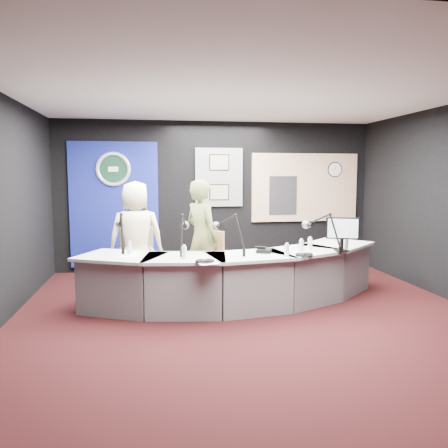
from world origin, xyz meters
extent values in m
plane|color=black|center=(0.00, 0.00, 0.00)|extent=(6.00, 6.00, 0.00)
cube|color=silver|center=(0.00, 0.00, 2.80)|extent=(6.00, 6.00, 0.02)
cube|color=black|center=(0.00, 3.00, 1.40)|extent=(6.00, 0.02, 2.80)
cube|color=black|center=(0.00, -3.00, 1.40)|extent=(6.00, 0.02, 2.80)
cube|color=navy|center=(-1.90, 2.97, 1.25)|extent=(1.60, 0.05, 2.30)
torus|color=silver|center=(-1.90, 2.93, 1.90)|extent=(0.63, 0.07, 0.63)
cylinder|color=black|center=(-1.90, 2.94, 1.90)|extent=(0.48, 0.01, 0.48)
cube|color=slate|center=(0.05, 2.97, 1.75)|extent=(0.90, 0.04, 1.10)
cube|color=#7F765C|center=(0.05, 2.94, 2.03)|extent=(0.34, 0.02, 0.27)
cube|color=#7F765C|center=(0.05, 2.94, 1.47)|extent=(0.34, 0.02, 0.27)
cube|color=tan|center=(1.75, 2.97, 1.55)|extent=(2.12, 0.06, 1.32)
cube|color=#F8E39D|center=(1.75, 2.96, 1.55)|extent=(2.00, 0.02, 1.20)
cube|color=black|center=(1.30, 2.94, 1.40)|extent=(0.55, 0.02, 0.75)
cylinder|color=white|center=(2.35, 2.94, 1.90)|extent=(0.28, 0.01, 0.28)
cube|color=gray|center=(-1.46, 1.81, 0.62)|extent=(0.51, 0.16, 0.70)
imported|color=#F4E5C3|center=(-1.47, 1.56, 0.85)|extent=(0.87, 0.60, 1.70)
imported|color=olive|center=(-0.49, 1.06, 0.87)|extent=(0.70, 0.75, 1.73)
cube|color=black|center=(1.36, 0.30, 1.07)|extent=(0.42, 0.19, 0.30)
cube|color=black|center=(0.27, 0.33, 0.78)|extent=(0.23, 0.21, 0.05)
torus|color=black|center=(0.74, 0.04, 0.77)|extent=(0.24, 0.24, 0.04)
torus|color=black|center=(-0.59, -0.20, 0.77)|extent=(0.24, 0.24, 0.04)
cube|color=white|center=(-1.51, 0.43, 0.75)|extent=(0.27, 0.36, 0.00)
cube|color=white|center=(-0.58, -0.20, 0.75)|extent=(0.30, 0.37, 0.00)
camera|label=1|loc=(-1.20, -5.49, 1.80)|focal=36.00mm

